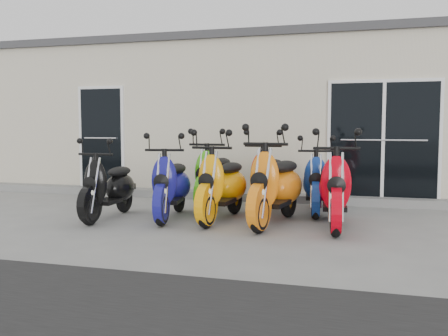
{
  "coord_description": "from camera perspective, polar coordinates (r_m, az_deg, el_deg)",
  "views": [
    {
      "loc": [
        2.31,
        -7.46,
        1.46
      ],
      "look_at": [
        0.0,
        0.6,
        0.75
      ],
      "focal_mm": 40.0,
      "sensor_mm": 36.0,
      "label": 1
    }
  ],
  "objects": [
    {
      "name": "scooter_front_blue",
      "position": [
        7.87,
        -6.06,
        -0.86
      ],
      "size": [
        0.95,
        1.93,
        1.36
      ],
      "primitive_type": null,
      "rotation": [
        0.0,
        0.0,
        0.16
      ],
      "color": "navy",
      "rests_on": "ground"
    },
    {
      "name": "scooter_back_green",
      "position": [
        8.71,
        -1.09,
        -0.08
      ],
      "size": [
        0.72,
        1.94,
        1.42
      ],
      "primitive_type": null,
      "rotation": [
        0.0,
        0.0,
        0.01
      ],
      "color": "#44BF14",
      "rests_on": "ground"
    },
    {
      "name": "scooter_front_black",
      "position": [
        8.05,
        -13.05,
        -1.12
      ],
      "size": [
        0.68,
        1.76,
        1.28
      ],
      "primitive_type": null,
      "rotation": [
        0.0,
        0.0,
        0.03
      ],
      "color": "black",
      "rests_on": "ground"
    },
    {
      "name": "scooter_back_blue",
      "position": [
        8.45,
        10.41,
        -0.68
      ],
      "size": [
        0.85,
        1.85,
        1.32
      ],
      "primitive_type": null,
      "rotation": [
        0.0,
        0.0,
        0.11
      ],
      "color": "navy",
      "rests_on": "ground"
    },
    {
      "name": "door_right",
      "position": [
        9.64,
        17.74,
        3.42
      ],
      "size": [
        2.02,
        0.08,
        2.22
      ],
      "primitive_type": "cube",
      "color": "black",
      "rests_on": "front_step"
    },
    {
      "name": "ground",
      "position": [
        7.95,
        -1.2,
        -5.75
      ],
      "size": [
        80.0,
        80.0,
        0.0
      ],
      "primitive_type": "plane",
      "color": "gray",
      "rests_on": "ground"
    },
    {
      "name": "scooter_front_orange_b",
      "position": [
        7.38,
        5.96,
        -0.71
      ],
      "size": [
        1.04,
        2.12,
        1.5
      ],
      "primitive_type": null,
      "rotation": [
        0.0,
        0.0,
        -0.15
      ],
      "color": "orange",
      "rests_on": "ground"
    },
    {
      "name": "scooter_front_orange_a",
      "position": [
        7.66,
        -0.21,
        -0.79
      ],
      "size": [
        0.83,
        1.96,
        1.42
      ],
      "primitive_type": null,
      "rotation": [
        0.0,
        0.0,
        -0.07
      ],
      "color": "#FFA408",
      "rests_on": "ground"
    },
    {
      "name": "door_left",
      "position": [
        11.1,
        -13.81,
        3.66
      ],
      "size": [
        1.07,
        0.08,
        2.22
      ],
      "primitive_type": "cube",
      "color": "black",
      "rests_on": "front_step"
    },
    {
      "name": "scooter_front_red",
      "position": [
        7.31,
        12.56,
        -1.1
      ],
      "size": [
        0.88,
        2.0,
        1.44
      ],
      "primitive_type": null,
      "rotation": [
        0.0,
        0.0,
        0.09
      ],
      "color": "red",
      "rests_on": "ground"
    },
    {
      "name": "front_step",
      "position": [
        9.86,
        2.28,
        -3.25
      ],
      "size": [
        14.0,
        0.4,
        0.15
      ],
      "primitive_type": "cube",
      "color": "gray",
      "rests_on": "ground"
    },
    {
      "name": "roof_cap",
      "position": [
        13.0,
        5.74,
        12.85
      ],
      "size": [
        14.2,
        6.2,
        0.16
      ],
      "primitive_type": "cube",
      "color": "#3F3F42",
      "rests_on": "building"
    },
    {
      "name": "building",
      "position": [
        12.87,
        5.68,
        5.43
      ],
      "size": [
        14.0,
        6.0,
        3.2
      ],
      "primitive_type": "cube",
      "color": "beige",
      "rests_on": "ground"
    },
    {
      "name": "scooter_back_red",
      "position": [
        8.49,
        5.14,
        -0.28
      ],
      "size": [
        0.75,
        1.93,
        1.41
      ],
      "primitive_type": null,
      "rotation": [
        0.0,
        0.0,
        -0.03
      ],
      "color": "red",
      "rests_on": "ground"
    }
  ]
}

